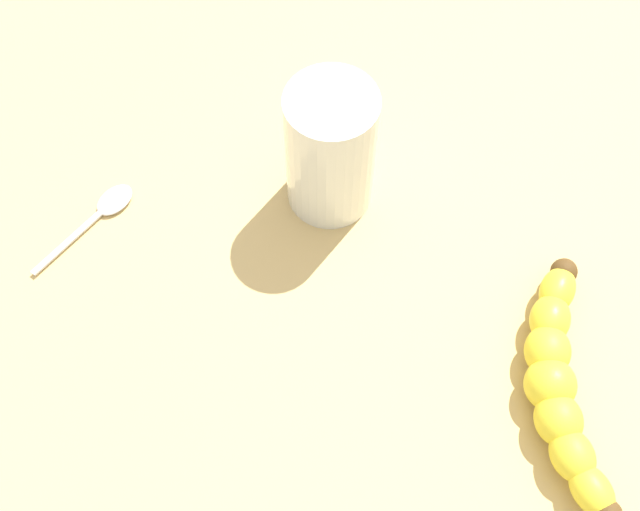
% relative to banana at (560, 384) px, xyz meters
% --- Properties ---
extents(wooden_tabletop, '(1.20, 1.20, 0.03)m').
position_rel_banana_xyz_m(wooden_tabletop, '(-0.16, 0.15, -0.03)').
color(wooden_tabletop, tan).
rests_on(wooden_tabletop, ground).
extents(banana, '(0.09, 0.21, 0.04)m').
position_rel_banana_xyz_m(banana, '(0.00, 0.00, 0.00)').
color(banana, yellow).
rests_on(banana, wooden_tabletop).
extents(smoothie_glass, '(0.07, 0.07, 0.13)m').
position_rel_banana_xyz_m(smoothie_glass, '(-0.11, 0.23, 0.04)').
color(smoothie_glass, silver).
rests_on(smoothie_glass, wooden_tabletop).
extents(teaspoon, '(0.10, 0.07, 0.01)m').
position_rel_banana_xyz_m(teaspoon, '(-0.30, 0.27, -0.02)').
color(teaspoon, silver).
rests_on(teaspoon, wooden_tabletop).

